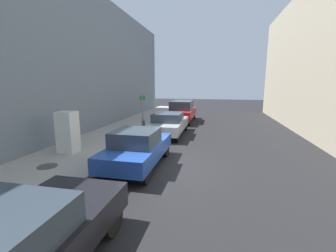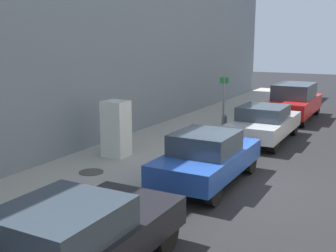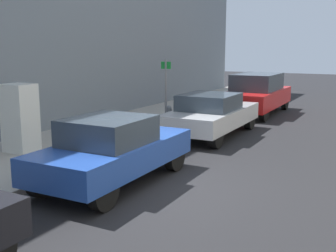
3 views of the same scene
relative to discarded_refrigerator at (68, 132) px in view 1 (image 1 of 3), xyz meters
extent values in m
plane|color=black|center=(4.26, -0.43, -1.04)|extent=(80.00, 80.00, 0.00)
cube|color=#9E998E|center=(0.43, -0.43, -0.97)|extent=(3.76, 44.00, 0.14)
cube|color=slate|center=(-2.57, -0.43, 3.47)|extent=(2.24, 39.60, 9.02)
cube|color=silver|center=(0.00, 0.00, 0.00)|extent=(0.76, 0.68, 1.80)
cube|color=black|center=(0.00, 0.34, 0.00)|extent=(0.01, 0.01, 1.71)
cube|color=yellow|center=(-0.09, 0.35, 0.27)|extent=(0.16, 0.01, 0.22)
cube|color=red|center=(0.00, 0.35, 0.58)|extent=(0.68, 0.01, 0.05)
cube|color=red|center=(0.00, 0.35, -0.36)|extent=(0.68, 0.01, 0.05)
cylinder|color=#47443F|center=(0.36, -1.77, -0.89)|extent=(0.70, 0.70, 0.02)
cylinder|color=slate|center=(1.86, 4.67, 0.27)|extent=(0.07, 0.07, 2.34)
cube|color=#198C33|center=(1.86, 4.69, 1.24)|extent=(0.36, 0.02, 0.24)
cylinder|color=slate|center=(1.74, 5.12, -0.60)|extent=(0.22, 0.22, 0.60)
sphere|color=slate|center=(1.74, 5.12, -0.28)|extent=(0.20, 0.20, 0.20)
cylinder|color=black|center=(2.67, -4.56, -0.68)|extent=(0.22, 0.71, 0.71)
cylinder|color=black|center=(4.28, -4.56, -0.68)|extent=(0.22, 0.71, 0.71)
cube|color=#23479E|center=(3.47, -0.68, -0.41)|extent=(1.73, 4.02, 0.55)
cube|color=#2D3842|center=(3.47, -0.88, 0.14)|extent=(1.53, 1.69, 0.55)
cylinder|color=black|center=(2.74, 0.72, -0.68)|extent=(0.22, 0.71, 0.71)
cylinder|color=black|center=(4.21, 0.72, -0.68)|extent=(0.22, 0.71, 0.71)
cylinder|color=black|center=(2.74, -2.08, -0.68)|extent=(0.22, 0.71, 0.71)
cylinder|color=black|center=(4.21, -2.08, -0.68)|extent=(0.22, 0.71, 0.71)
cube|color=silver|center=(3.47, 4.85, -0.41)|extent=(1.86, 4.42, 0.55)
cube|color=#2D3842|center=(3.47, 4.62, 0.11)|extent=(1.64, 1.86, 0.50)
cylinder|color=black|center=(2.67, 6.46, -0.69)|extent=(0.22, 0.70, 0.70)
cylinder|color=black|center=(4.28, 6.46, -0.69)|extent=(0.22, 0.70, 0.70)
cylinder|color=black|center=(2.67, 3.23, -0.69)|extent=(0.22, 0.70, 0.70)
cylinder|color=black|center=(4.28, 3.23, -0.69)|extent=(0.22, 0.70, 0.70)
cube|color=red|center=(3.47, 10.05, -0.35)|extent=(1.91, 4.85, 0.70)
cube|color=#2D3842|center=(3.47, 10.05, 0.35)|extent=(1.68, 2.67, 0.70)
cylinder|color=black|center=(2.65, 11.88, -0.70)|extent=(0.22, 0.68, 0.68)
cylinder|color=black|center=(4.30, 11.88, -0.70)|extent=(0.22, 0.68, 0.68)
cylinder|color=black|center=(2.65, 8.21, -0.70)|extent=(0.22, 0.68, 0.68)
cylinder|color=black|center=(4.30, 8.21, -0.70)|extent=(0.22, 0.68, 0.68)
camera|label=1|loc=(6.33, -8.43, 2.06)|focal=24.00mm
camera|label=2|loc=(7.70, -10.81, 2.80)|focal=45.00mm
camera|label=3|loc=(8.56, -7.85, 1.86)|focal=45.00mm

